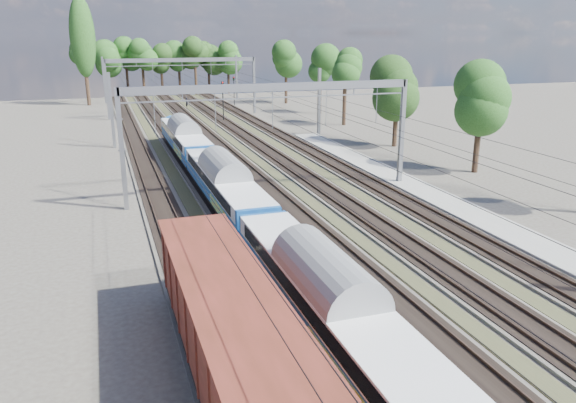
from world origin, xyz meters
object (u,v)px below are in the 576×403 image
object	(u,v)px
emu_train	(226,180)
signal_far	(234,87)
freight_boxcar	(228,324)
worker	(187,103)
signal_near	(223,96)

from	to	relation	value
emu_train	signal_far	distance (m)	63.71
emu_train	freight_boxcar	xyz separation A→B (m)	(-4.50, -20.90, 0.02)
emu_train	worker	world-z (taller)	emu_train
emu_train	worker	xyz separation A→B (m)	(6.40, 60.95, -1.49)
freight_boxcar	signal_far	xyz separation A→B (m)	(19.66, 82.77, 0.82)
freight_boxcar	signal_near	xyz separation A→B (m)	(13.67, 64.29, 1.29)
freight_boxcar	signal_far	world-z (taller)	signal_far
emu_train	signal_near	world-z (taller)	signal_near
emu_train	signal_near	distance (m)	44.37
emu_train	worker	bearing A→B (deg)	84.01
signal_near	signal_far	bearing A→B (deg)	81.32
emu_train	freight_boxcar	size ratio (longest dim) A/B	3.83
worker	signal_near	bearing A→B (deg)	-175.06
worker	signal_near	size ratio (longest dim) A/B	0.31
worker	signal_far	bearing A→B (deg)	-88.00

